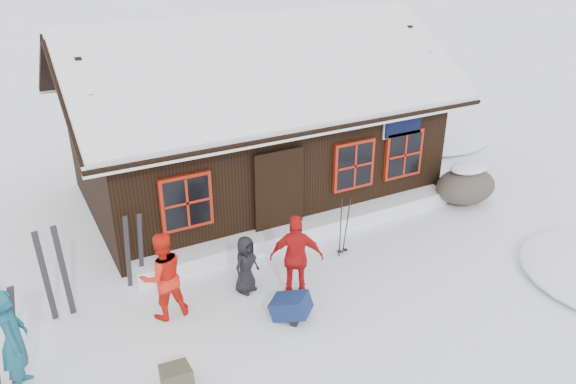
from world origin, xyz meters
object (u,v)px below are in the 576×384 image
at_px(skier_orange_left, 163,276).
at_px(ski_poles, 343,228).
at_px(skier_crouched, 246,265).
at_px(boulder, 466,185).
at_px(ski_pair_left, 3,343).
at_px(skier_teal, 14,340).
at_px(backpack_olive, 177,382).
at_px(backpack_blue, 291,310).
at_px(skier_orange_right, 297,257).

height_order(skier_orange_left, ski_poles, skier_orange_left).
xyz_separation_m(skier_orange_left, skier_crouched, (1.53, 0.00, -0.24)).
bearing_deg(ski_poles, boulder, 9.13).
relative_size(skier_crouched, ski_pair_left, 0.66).
relative_size(skier_teal, skier_crouched, 1.50).
relative_size(skier_teal, backpack_olive, 3.05).
distance_m(skier_crouched, boulder, 6.35).
bearing_deg(skier_teal, ski_poles, -77.30).
bearing_deg(skier_teal, boulder, -76.93).
distance_m(skier_orange_left, backpack_olive, 1.95).
bearing_deg(backpack_olive, backpack_blue, 21.99).
distance_m(skier_teal, backpack_olive, 2.39).
bearing_deg(skier_orange_left, boulder, -174.96).
distance_m(skier_teal, skier_crouched, 3.96).
bearing_deg(backpack_blue, ski_pair_left, 130.83).
height_order(boulder, backpack_olive, boulder).
bearing_deg(boulder, backpack_blue, -161.48).
xyz_separation_m(ski_pair_left, ski_poles, (6.33, 0.83, -0.19)).
xyz_separation_m(skier_orange_right, boulder, (5.54, 1.45, -0.36)).
height_order(skier_crouched, ski_pair_left, ski_pair_left).
relative_size(skier_orange_right, skier_crouched, 1.45).
xyz_separation_m(skier_teal, ski_pair_left, (-0.14, 0.07, -0.04)).
bearing_deg(ski_poles, ski_pair_left, -172.57).
xyz_separation_m(skier_orange_left, skier_orange_right, (2.28, -0.56, 0.01)).
height_order(boulder, backpack_blue, boulder).
relative_size(skier_crouched, boulder, 0.72).
height_order(skier_orange_left, skier_crouched, skier_orange_left).
bearing_deg(skier_orange_right, backpack_blue, 81.98).
xyz_separation_m(skier_orange_right, skier_crouched, (-0.75, 0.57, -0.25)).
bearing_deg(backpack_blue, ski_poles, -7.66).
bearing_deg(ski_pair_left, skier_orange_left, -6.30).
bearing_deg(ski_poles, skier_crouched, -173.96).
xyz_separation_m(backpack_blue, backpack_olive, (-2.27, -0.69, -0.02)).
relative_size(skier_orange_left, skier_orange_right, 0.99).
bearing_deg(ski_poles, skier_orange_left, -176.33).
bearing_deg(ski_pair_left, boulder, -11.25).
bearing_deg(skier_crouched, ski_poles, -18.88).
bearing_deg(backpack_olive, skier_teal, 155.06).
height_order(skier_crouched, backpack_blue, skier_crouched).
height_order(skier_orange_left, boulder, skier_orange_left).
height_order(ski_pair_left, ski_poles, ski_pair_left).
xyz_separation_m(ski_poles, backpack_blue, (-1.95, -1.35, -0.45)).
relative_size(skier_teal, backpack_blue, 2.75).
bearing_deg(backpack_blue, skier_crouched, 64.66).
bearing_deg(boulder, skier_teal, -171.43).
xyz_separation_m(ski_pair_left, backpack_blue, (4.38, -0.52, -0.65)).
height_order(skier_orange_left, ski_pair_left, ski_pair_left).
bearing_deg(ski_pair_left, skier_crouched, -11.13).
xyz_separation_m(skier_teal, skier_orange_left, (2.36, 0.65, -0.04)).
xyz_separation_m(skier_orange_left, backpack_blue, (1.87, -1.11, -0.64)).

